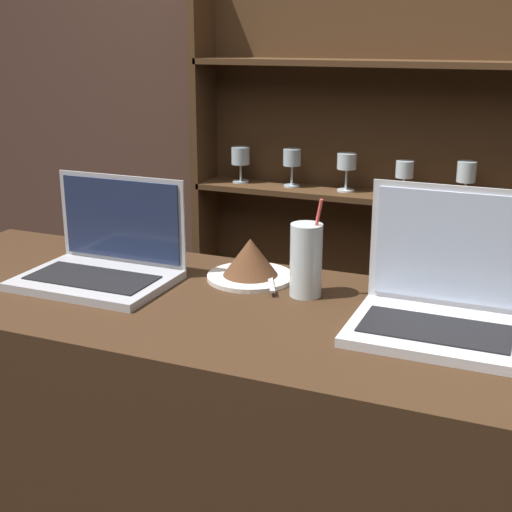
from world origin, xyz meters
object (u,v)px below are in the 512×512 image
at_px(water_glass, 306,260).
at_px(laptop_near, 104,259).
at_px(laptop_far, 442,299).
at_px(cake_plate, 251,262).

bearing_deg(water_glass, laptop_near, -170.17).
relative_size(laptop_far, water_glass, 1.49).
distance_m(laptop_near, laptop_far, 0.74).
distance_m(laptop_near, water_glass, 0.45).
height_order(laptop_far, cake_plate, laptop_far).
bearing_deg(laptop_near, water_glass, 9.83).
distance_m(laptop_far, water_glass, 0.30).
xyz_separation_m(laptop_near, laptop_far, (0.73, 0.01, 0.01)).
height_order(laptop_far, water_glass, laptop_far).
bearing_deg(laptop_near, cake_plate, 23.01).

